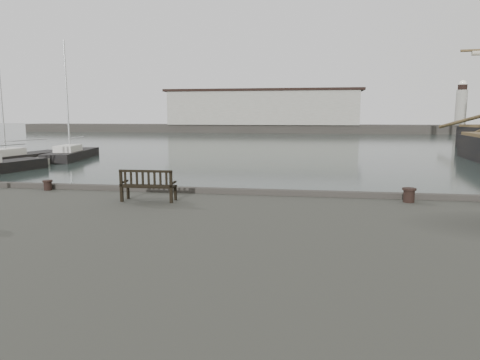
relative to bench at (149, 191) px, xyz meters
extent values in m
plane|color=black|center=(1.51, 1.83, -1.87)|extent=(400.00, 400.00, 0.00)
cube|color=#383530|center=(1.51, 93.83, -0.87)|extent=(140.00, 8.00, 2.00)
cube|color=#A6A49A|center=(-6.49, 93.83, 4.13)|extent=(46.00, 9.00, 8.00)
cube|color=black|center=(-6.49, 93.83, 8.43)|extent=(48.00, 9.50, 0.60)
cylinder|color=#A6A49A|center=(39.51, 93.83, 4.13)|extent=(2.40, 2.40, 8.00)
sphere|color=silver|center=(39.51, 93.83, 9.53)|extent=(1.61, 1.61, 1.61)
cube|color=black|center=(0.00, 0.03, 0.16)|extent=(1.73, 0.63, 0.04)
cube|color=black|center=(0.01, -0.22, 0.41)|extent=(1.71, 0.11, 0.51)
cube|color=black|center=(0.00, 0.03, -0.08)|extent=(1.62, 0.54, 0.47)
cylinder|color=black|center=(-4.36, 1.33, -0.13)|extent=(0.35, 0.35, 0.36)
cylinder|color=black|center=(8.11, 1.10, -0.09)|extent=(0.55, 0.55, 0.45)
cube|color=black|center=(-20.91, 21.24, -1.77)|extent=(4.24, 12.15, 1.40)
cube|color=beige|center=(-20.91, 21.24, -0.77)|extent=(2.28, 4.37, 0.60)
cylinder|color=#B2B5B7|center=(-20.91, 21.24, 5.96)|extent=(0.16, 0.16, 14.07)
cube|color=black|center=(-18.12, 26.31, -1.77)|extent=(4.23, 9.75, 1.40)
cube|color=beige|center=(-18.12, 26.31, -0.77)|extent=(2.25, 3.56, 0.60)
cylinder|color=#B2B5B7|center=(-18.12, 26.31, 4.17)|extent=(0.16, 0.16, 10.49)
camera|label=1|loc=(4.97, -12.69, 2.38)|focal=32.00mm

